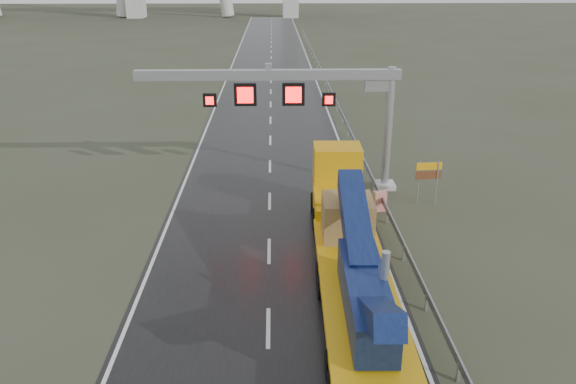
{
  "coord_description": "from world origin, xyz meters",
  "views": [
    {
      "loc": [
        0.27,
        -13.29,
        12.38
      ],
      "look_at": [
        0.87,
        9.48,
        3.2
      ],
      "focal_mm": 35.0,
      "sensor_mm": 36.0,
      "label": 1
    }
  ],
  "objects_px": {
    "exit_sign_pair": "(428,174)",
    "striped_barrier": "(380,201)",
    "sign_gantry": "(306,96)",
    "heavy_haul_truck": "(350,238)"
  },
  "relations": [
    {
      "from": "exit_sign_pair",
      "to": "striped_barrier",
      "type": "bearing_deg",
      "value": -166.5
    },
    {
      "from": "sign_gantry",
      "to": "exit_sign_pair",
      "type": "relative_size",
      "value": 6.04
    },
    {
      "from": "exit_sign_pair",
      "to": "striped_barrier",
      "type": "relative_size",
      "value": 2.22
    },
    {
      "from": "sign_gantry",
      "to": "heavy_haul_truck",
      "type": "relative_size",
      "value": 0.79
    },
    {
      "from": "exit_sign_pair",
      "to": "striped_barrier",
      "type": "distance_m",
      "value": 3.17
    },
    {
      "from": "exit_sign_pair",
      "to": "sign_gantry",
      "type": "bearing_deg",
      "value": 154.48
    },
    {
      "from": "sign_gantry",
      "to": "striped_barrier",
      "type": "bearing_deg",
      "value": -41.27
    },
    {
      "from": "sign_gantry",
      "to": "heavy_haul_truck",
      "type": "height_order",
      "value": "sign_gantry"
    },
    {
      "from": "sign_gantry",
      "to": "striped_barrier",
      "type": "relative_size",
      "value": 13.43
    },
    {
      "from": "heavy_haul_truck",
      "to": "sign_gantry",
      "type": "bearing_deg",
      "value": 98.98
    }
  ]
}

